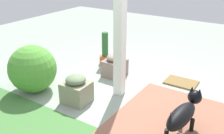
% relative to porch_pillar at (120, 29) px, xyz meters
% --- Properties ---
extents(ground_plane, '(12.00, 12.00, 0.00)m').
position_rel_porch_pillar_xyz_m(ground_plane, '(-0.19, -0.02, -1.13)').
color(ground_plane, '#8F9D8E').
extents(porch_pillar, '(0.15, 0.15, 2.25)m').
position_rel_porch_pillar_xyz_m(porch_pillar, '(0.00, 0.00, 0.00)').
color(porch_pillar, white).
rests_on(porch_pillar, ground).
extents(stone_planter_nearest, '(0.39, 0.40, 0.45)m').
position_rel_porch_pillar_xyz_m(stone_planter_nearest, '(0.45, -0.56, -0.92)').
color(stone_planter_nearest, gray).
rests_on(stone_planter_nearest, ground).
extents(stone_planter_mid, '(0.43, 0.38, 0.47)m').
position_rel_porch_pillar_xyz_m(stone_planter_mid, '(0.42, 0.60, -0.91)').
color(stone_planter_mid, gray).
rests_on(stone_planter_mid, ground).
extents(round_shrub, '(0.81, 0.81, 0.81)m').
position_rel_porch_pillar_xyz_m(round_shrub, '(1.29, 0.70, -0.72)').
color(round_shrub, '#4D9734').
rests_on(round_shrub, ground).
extents(terracotta_pot_tall, '(0.24, 0.24, 0.70)m').
position_rel_porch_pillar_xyz_m(terracotta_pot_tall, '(0.95, -0.96, -0.88)').
color(terracotta_pot_tall, '#B95833').
rests_on(terracotta_pot_tall, ground).
extents(dog, '(0.29, 0.83, 0.57)m').
position_rel_porch_pillar_xyz_m(dog, '(-1.26, 0.51, -0.80)').
color(dog, black).
rests_on(dog, ground).
extents(doormat, '(0.57, 0.41, 0.03)m').
position_rel_porch_pillar_xyz_m(doormat, '(-0.76, -0.95, -1.11)').
color(doormat, olive).
rests_on(doormat, ground).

